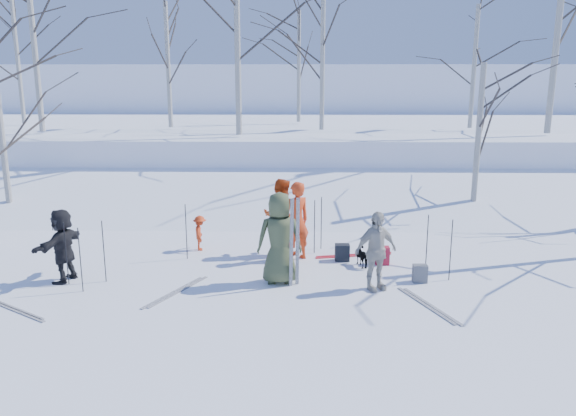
{
  "coord_description": "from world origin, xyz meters",
  "views": [
    {
      "loc": [
        0.23,
        -11.11,
        4.24
      ],
      "look_at": [
        0.0,
        1.5,
        1.3
      ],
      "focal_mm": 35.0,
      "sensor_mm": 36.0,
      "label": 1
    }
  ],
  "objects_px": {
    "backpack_red": "(382,255)",
    "backpack_dark": "(342,252)",
    "skier_olive_center": "(280,238)",
    "skier_cream_east": "(376,251)",
    "dog": "(364,256)",
    "skier_red_north": "(296,221)",
    "skier_grey_west": "(63,245)",
    "skier_redor_behind": "(281,216)",
    "backpack_grey": "(420,274)",
    "skier_red_seated": "(200,233)"
  },
  "relations": [
    {
      "from": "skier_cream_east",
      "to": "skier_grey_west",
      "type": "xyz_separation_m",
      "value": [
        -6.54,
        0.37,
        -0.03
      ]
    },
    {
      "from": "skier_cream_east",
      "to": "skier_grey_west",
      "type": "bearing_deg",
      "value": 150.54
    },
    {
      "from": "skier_red_north",
      "to": "backpack_dark",
      "type": "height_order",
      "value": "skier_red_north"
    },
    {
      "from": "skier_red_north",
      "to": "skier_cream_east",
      "type": "relative_size",
      "value": 1.15
    },
    {
      "from": "skier_cream_east",
      "to": "dog",
      "type": "distance_m",
      "value": 1.56
    },
    {
      "from": "skier_red_north",
      "to": "backpack_grey",
      "type": "bearing_deg",
      "value": 118.95
    },
    {
      "from": "dog",
      "to": "skier_red_seated",
      "type": "bearing_deg",
      "value": -36.53
    },
    {
      "from": "skier_red_seated",
      "to": "backpack_red",
      "type": "height_order",
      "value": "skier_red_seated"
    },
    {
      "from": "skier_red_north",
      "to": "skier_red_seated",
      "type": "relative_size",
      "value": 2.13
    },
    {
      "from": "skier_red_north",
      "to": "skier_grey_west",
      "type": "relative_size",
      "value": 1.19
    },
    {
      "from": "skier_red_north",
      "to": "backpack_dark",
      "type": "relative_size",
      "value": 4.71
    },
    {
      "from": "skier_olive_center",
      "to": "skier_redor_behind",
      "type": "relative_size",
      "value": 1.04
    },
    {
      "from": "skier_redor_behind",
      "to": "backpack_grey",
      "type": "height_order",
      "value": "skier_redor_behind"
    },
    {
      "from": "skier_redor_behind",
      "to": "backpack_grey",
      "type": "xyz_separation_m",
      "value": [
        3.01,
        -1.96,
        -0.74
      ]
    },
    {
      "from": "backpack_red",
      "to": "skier_olive_center",
      "type": "bearing_deg",
      "value": -152.23
    },
    {
      "from": "skier_red_north",
      "to": "skier_olive_center",
      "type": "bearing_deg",
      "value": 46.3
    },
    {
      "from": "skier_redor_behind",
      "to": "dog",
      "type": "distance_m",
      "value": 2.26
    },
    {
      "from": "skier_olive_center",
      "to": "skier_red_north",
      "type": "distance_m",
      "value": 1.6
    },
    {
      "from": "skier_olive_center",
      "to": "dog",
      "type": "bearing_deg",
      "value": -154.88
    },
    {
      "from": "skier_red_seated",
      "to": "skier_cream_east",
      "type": "bearing_deg",
      "value": -132.33
    },
    {
      "from": "skier_red_seated",
      "to": "backpack_grey",
      "type": "height_order",
      "value": "skier_red_seated"
    },
    {
      "from": "skier_olive_center",
      "to": "backpack_red",
      "type": "distance_m",
      "value": 2.75
    },
    {
      "from": "backpack_red",
      "to": "backpack_grey",
      "type": "bearing_deg",
      "value": -61.46
    },
    {
      "from": "backpack_red",
      "to": "backpack_dark",
      "type": "distance_m",
      "value": 0.94
    },
    {
      "from": "skier_redor_behind",
      "to": "skier_cream_east",
      "type": "relative_size",
      "value": 1.14
    },
    {
      "from": "skier_red_seated",
      "to": "skier_grey_west",
      "type": "bearing_deg",
      "value": 122.49
    },
    {
      "from": "skier_grey_west",
      "to": "dog",
      "type": "bearing_deg",
      "value": 113.6
    },
    {
      "from": "dog",
      "to": "skier_olive_center",
      "type": "bearing_deg",
      "value": 9.76
    },
    {
      "from": "skier_red_north",
      "to": "skier_grey_west",
      "type": "height_order",
      "value": "skier_red_north"
    },
    {
      "from": "skier_red_north",
      "to": "backpack_grey",
      "type": "relative_size",
      "value": 4.96
    },
    {
      "from": "skier_red_seated",
      "to": "skier_red_north",
      "type": "bearing_deg",
      "value": -115.22
    },
    {
      "from": "skier_olive_center",
      "to": "backpack_grey",
      "type": "bearing_deg",
      "value": 176.57
    },
    {
      "from": "skier_olive_center",
      "to": "skier_grey_west",
      "type": "height_order",
      "value": "skier_olive_center"
    },
    {
      "from": "skier_redor_behind",
      "to": "backpack_red",
      "type": "bearing_deg",
      "value": 179.72
    },
    {
      "from": "skier_cream_east",
      "to": "dog",
      "type": "bearing_deg",
      "value": 66.38
    },
    {
      "from": "backpack_dark",
      "to": "backpack_red",
      "type": "bearing_deg",
      "value": -14.98
    },
    {
      "from": "skier_red_north",
      "to": "skier_redor_behind",
      "type": "bearing_deg",
      "value": -82.0
    },
    {
      "from": "skier_red_seated",
      "to": "backpack_red",
      "type": "distance_m",
      "value": 4.54
    },
    {
      "from": "skier_olive_center",
      "to": "skier_grey_west",
      "type": "relative_size",
      "value": 1.23
    },
    {
      "from": "skier_red_north",
      "to": "backpack_dark",
      "type": "xyz_separation_m",
      "value": [
        1.09,
        -0.09,
        -0.74
      ]
    },
    {
      "from": "skier_red_north",
      "to": "backpack_grey",
      "type": "height_order",
      "value": "skier_red_north"
    },
    {
      "from": "skier_grey_west",
      "to": "backpack_red",
      "type": "relative_size",
      "value": 3.75
    },
    {
      "from": "skier_redor_behind",
      "to": "skier_grey_west",
      "type": "xyz_separation_m",
      "value": [
        -4.54,
        -2.02,
        -0.15
      ]
    },
    {
      "from": "skier_cream_east",
      "to": "backpack_dark",
      "type": "distance_m",
      "value": 2.01
    },
    {
      "from": "skier_red_north",
      "to": "skier_redor_behind",
      "type": "relative_size",
      "value": 1.01
    },
    {
      "from": "skier_grey_west",
      "to": "backpack_grey",
      "type": "height_order",
      "value": "skier_grey_west"
    },
    {
      "from": "skier_olive_center",
      "to": "skier_red_seated",
      "type": "distance_m",
      "value": 3.11
    },
    {
      "from": "skier_redor_behind",
      "to": "skier_cream_east",
      "type": "height_order",
      "value": "skier_redor_behind"
    },
    {
      "from": "backpack_grey",
      "to": "backpack_dark",
      "type": "height_order",
      "value": "backpack_dark"
    },
    {
      "from": "backpack_red",
      "to": "backpack_grey",
      "type": "xyz_separation_m",
      "value": [
        0.63,
        -1.16,
        -0.02
      ]
    }
  ]
}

